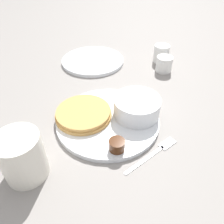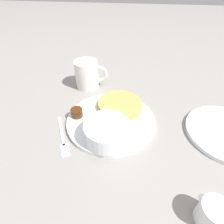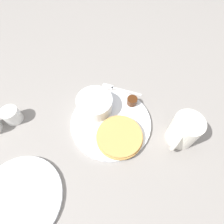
# 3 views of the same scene
# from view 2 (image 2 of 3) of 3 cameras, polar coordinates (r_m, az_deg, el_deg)

# --- Properties ---
(ground_plane) EXTENTS (4.00, 4.00, 0.00)m
(ground_plane) POSITION_cam_2_polar(r_m,az_deg,el_deg) (0.52, -0.34, -3.19)
(ground_plane) COLOR gray
(plate) EXTENTS (0.26, 0.26, 0.01)m
(plate) POSITION_cam_2_polar(r_m,az_deg,el_deg) (0.52, -0.34, -2.71)
(plate) COLOR white
(plate) RESTS_ON ground_plane
(pancake_stack) EXTENTS (0.14, 0.14, 0.02)m
(pancake_stack) POSITION_cam_2_polar(r_m,az_deg,el_deg) (0.55, 2.59, 2.35)
(pancake_stack) COLOR tan
(pancake_stack) RESTS_ON plate
(bowl) EXTENTS (0.12, 0.12, 0.05)m
(bowl) POSITION_cam_2_polar(r_m,az_deg,el_deg) (0.44, -1.90, -6.18)
(bowl) COLOR white
(bowl) RESTS_ON plate
(syrup_cup) EXTENTS (0.03, 0.03, 0.02)m
(syrup_cup) POSITION_cam_2_polar(r_m,az_deg,el_deg) (0.53, -11.34, -0.02)
(syrup_cup) COLOR #47230F
(syrup_cup) RESTS_ON plate
(butter_ramekin) EXTENTS (0.04, 0.04, 0.04)m
(butter_ramekin) POSITION_cam_2_polar(r_m,az_deg,el_deg) (0.44, -4.46, -9.14)
(butter_ramekin) COLOR white
(butter_ramekin) RESTS_ON plate
(coffee_mug) EXTENTS (0.08, 0.12, 0.10)m
(coffee_mug) POSITION_cam_2_polar(r_m,az_deg,el_deg) (0.66, -8.00, 12.10)
(coffee_mug) COLOR silver
(coffee_mug) RESTS_ON ground_plane
(creamer_pitcher_near) EXTENTS (0.06, 0.06, 0.05)m
(creamer_pitcher_near) POSITION_cam_2_polar(r_m,az_deg,el_deg) (0.40, 30.22, -26.93)
(creamer_pitcher_near) COLOR white
(creamer_pitcher_near) RESTS_ON ground_plane
(fork) EXTENTS (0.14, 0.08, 0.00)m
(fork) POSITION_cam_2_polar(r_m,az_deg,el_deg) (0.49, -15.71, -8.63)
(fork) COLOR silver
(fork) RESTS_ON ground_plane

